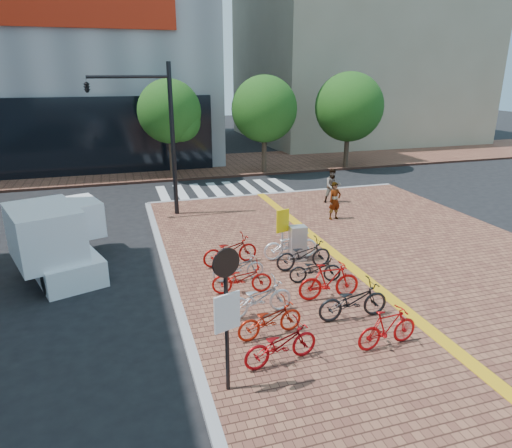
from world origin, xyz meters
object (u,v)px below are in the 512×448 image
object	(u,v)px
bike_6	(388,328)
utility_box	(298,243)
bike_10	(304,254)
box_truck	(59,239)
bike_2	(259,298)
bike_9	(315,269)
traffic_light_pole	(135,113)
pedestrian_b	(333,186)
yellow_sign	(283,226)
bike_1	(270,319)
bike_5	(230,250)
bike_0	(281,344)
bike_8	(329,281)
notice_sign	(227,304)
pedestrian_a	(335,201)
bike_7	(353,300)
bike_11	(290,245)
bike_3	(242,278)
bike_4	(238,267)

from	to	relation	value
bike_6	utility_box	world-z (taller)	utility_box
bike_10	box_truck	world-z (taller)	box_truck
bike_2	bike_10	world-z (taller)	bike_10
bike_9	traffic_light_pole	bearing A→B (deg)	38.18
pedestrian_b	yellow_sign	distance (m)	8.04
bike_1	bike_5	xyz separation A→B (m)	(0.14, 4.64, 0.05)
pedestrian_b	utility_box	world-z (taller)	pedestrian_b
bike_0	utility_box	xyz separation A→B (m)	(2.61, 5.46, 0.14)
bike_10	pedestrian_b	xyz separation A→B (m)	(4.57, 7.16, 0.36)
bike_10	box_truck	size ratio (longest dim) A/B	0.42
bike_8	box_truck	world-z (taller)	box_truck
bike_2	bike_5	size ratio (longest dim) A/B	0.97
notice_sign	pedestrian_a	bearing A→B (deg)	53.58
bike_7	notice_sign	distance (m)	4.56
bike_5	bike_11	xyz separation A→B (m)	(2.16, -0.12, 0.00)
bike_2	bike_3	xyz separation A→B (m)	(-0.10, 1.38, -0.03)
bike_11	bike_5	bearing A→B (deg)	88.53
bike_4	utility_box	size ratio (longest dim) A/B	1.34
bike_6	pedestrian_a	size ratio (longest dim) A/B	0.98
bike_6	bike_8	world-z (taller)	bike_8
bike_2	bike_7	xyz separation A→B (m)	(2.34, -0.91, 0.02)
bike_10	utility_box	world-z (taller)	utility_box
bike_4	utility_box	distance (m)	2.60
bike_6	pedestrian_a	world-z (taller)	pedestrian_a
bike_0	bike_4	size ratio (longest dim) A/B	1.10
bike_3	bike_7	world-z (taller)	bike_7
bike_6	traffic_light_pole	world-z (taller)	traffic_light_pole
utility_box	yellow_sign	distance (m)	0.85
bike_10	pedestrian_a	size ratio (longest dim) A/B	1.15
pedestrian_b	box_truck	xyz separation A→B (m)	(-12.34, -4.68, 0.15)
bike_6	bike_4	bearing A→B (deg)	22.71
bike_8	bike_10	distance (m)	2.20
bike_0	bike_10	distance (m)	5.33
bike_5	bike_11	world-z (taller)	bike_11
bike_8	utility_box	xyz separation A→B (m)	(0.22, 2.97, 0.07)
bike_4	yellow_sign	xyz separation A→B (m)	(1.89, 1.10, 0.85)
bike_7	pedestrian_a	world-z (taller)	pedestrian_a
bike_4	bike_9	bearing A→B (deg)	-110.07
yellow_sign	notice_sign	xyz separation A→B (m)	(-3.46, -6.16, 0.72)
bike_10	pedestrian_b	size ratio (longest dim) A/B	1.12
pedestrian_a	box_truck	xyz separation A→B (m)	(-11.21, -2.18, 0.17)
bike_3	bike_11	size ratio (longest dim) A/B	0.91
bike_5	box_truck	bearing A→B (deg)	67.98
bike_11	traffic_light_pole	xyz separation A→B (m)	(-4.66, 6.62, 4.12)
bike_9	box_truck	world-z (taller)	box_truck
bike_0	pedestrian_a	world-z (taller)	pedestrian_a
utility_box	box_truck	world-z (taller)	box_truck
yellow_sign	traffic_light_pole	size ratio (longest dim) A/B	0.28
bike_2	traffic_light_pole	world-z (taller)	traffic_light_pole
bike_10	bike_5	bearing A→B (deg)	62.99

